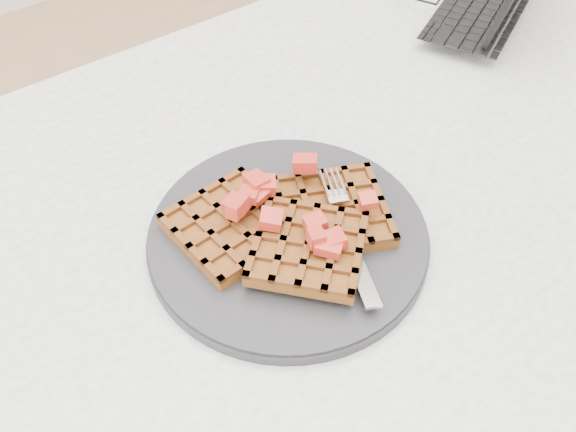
% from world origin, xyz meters
% --- Properties ---
extents(table, '(1.20, 0.80, 0.75)m').
position_xyz_m(table, '(0.00, 0.00, 0.64)').
color(table, silver).
rests_on(table, ground).
extents(plate, '(0.29, 0.29, 0.02)m').
position_xyz_m(plate, '(-0.09, -0.02, 0.76)').
color(plate, black).
rests_on(plate, table).
extents(waffles, '(0.23, 0.21, 0.03)m').
position_xyz_m(waffles, '(-0.08, -0.02, 0.78)').
color(waffles, brown).
rests_on(waffles, plate).
extents(strawberry_pile, '(0.15, 0.15, 0.02)m').
position_xyz_m(strawberry_pile, '(-0.09, -0.02, 0.80)').
color(strawberry_pile, maroon).
rests_on(strawberry_pile, waffles).
extents(fork, '(0.09, 0.17, 0.02)m').
position_xyz_m(fork, '(-0.04, -0.06, 0.77)').
color(fork, silver).
rests_on(fork, plate).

